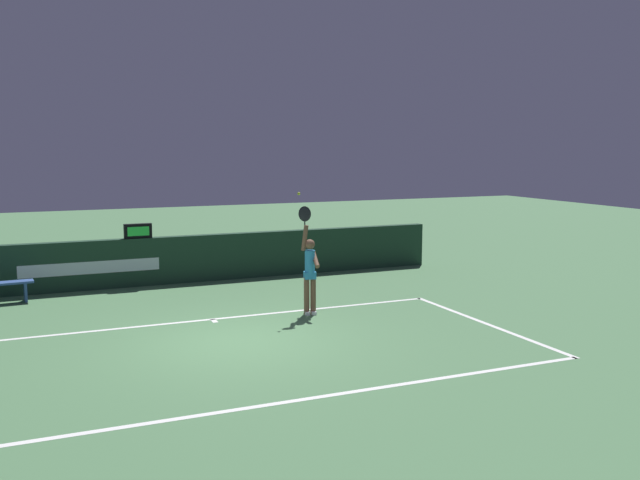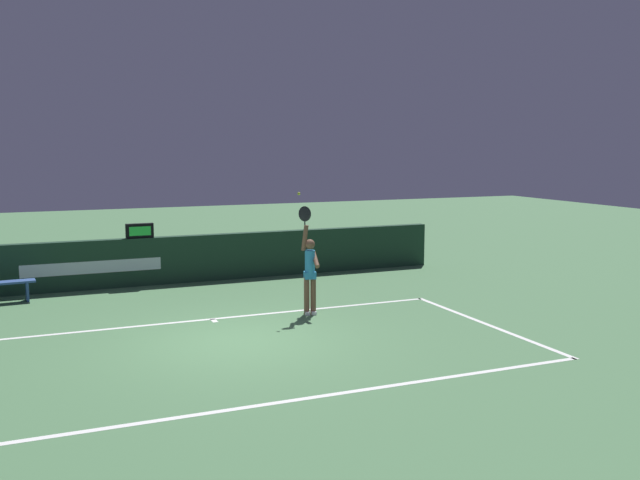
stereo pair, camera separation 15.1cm
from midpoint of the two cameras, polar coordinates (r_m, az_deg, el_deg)
ground_plane at (r=13.77m, az=-7.09°, el=-8.16°), size 60.00×60.00×0.00m
court_lines at (r=13.08m, az=-6.14°, el=-9.00°), size 10.59×5.39×0.00m
back_wall at (r=19.57m, az=-12.26°, el=-1.60°), size 15.78×0.28×1.29m
speed_display at (r=19.31m, az=-14.80°, el=0.71°), size 0.72×0.17×0.39m
tennis_player at (r=15.57m, az=-1.12°, el=-2.43°), size 0.46×0.50×2.44m
tennis_ball at (r=15.35m, az=-2.02°, el=3.79°), size 0.07×0.07×0.07m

